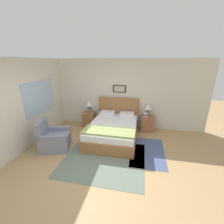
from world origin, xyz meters
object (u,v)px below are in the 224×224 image
nightstand_by_door (148,123)px  table_lamp_near_window (89,105)px  nightstand_near_window (90,119)px  armchair (54,139)px  table_lamp_by_door (148,108)px  bed (113,130)px

nightstand_by_door → table_lamp_near_window: table_lamp_near_window is taller
nightstand_near_window → nightstand_by_door: bearing=0.0°
armchair → table_lamp_by_door: table_lamp_by_door is taller
nightstand_by_door → table_lamp_by_door: size_ratio=1.20×
nightstand_near_window → bed: bearing=-36.0°
armchair → nightstand_by_door: (2.76, 1.82, -0.01)m
bed → nightstand_near_window: (-1.14, 0.83, -0.02)m
table_lamp_near_window → nightstand_near_window: bearing=-95.5°
table_lamp_by_door → nightstand_near_window: bearing=-179.8°
table_lamp_near_window → table_lamp_by_door: same height
armchair → table_lamp_by_door: bearing=106.5°
nightstand_near_window → armchair: bearing=-104.5°
bed → armchair: bearing=-148.7°
table_lamp_by_door → armchair: bearing=-146.4°
table_lamp_near_window → table_lamp_by_door: (2.27, 0.00, 0.00)m
nightstand_near_window → table_lamp_by_door: table_lamp_by_door is taller
armchair → table_lamp_near_window: bearing=148.4°
bed → armchair: bed is taller
armchair → table_lamp_by_door: 3.34m
nightstand_near_window → table_lamp_by_door: size_ratio=1.20×
table_lamp_by_door → bed: bearing=-143.3°
nightstand_near_window → table_lamp_near_window: 0.60m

